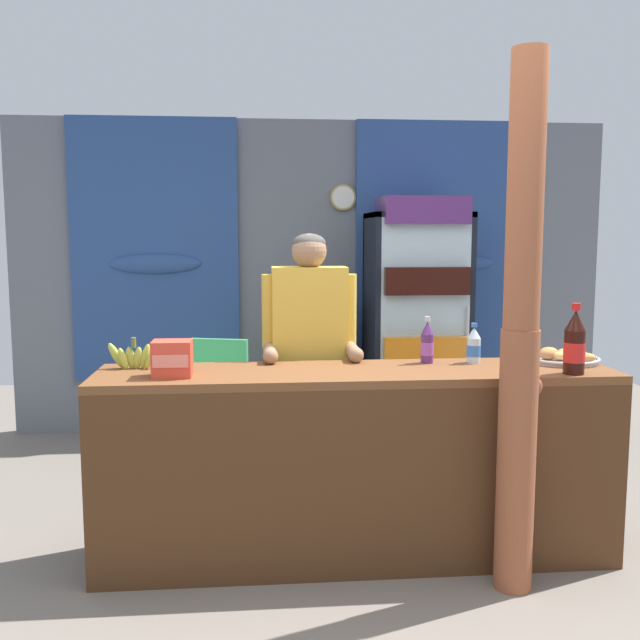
# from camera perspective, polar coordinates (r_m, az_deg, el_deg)

# --- Properties ---
(ground_plane) EXTENTS (7.19, 7.19, 0.00)m
(ground_plane) POSITION_cam_1_polar(r_m,az_deg,el_deg) (4.42, 1.21, -14.34)
(ground_plane) COLOR slate
(back_wall_curtained) EXTENTS (4.81, 0.22, 2.51)m
(back_wall_curtained) POSITION_cam_1_polar(r_m,az_deg,el_deg) (5.83, -0.65, 3.81)
(back_wall_curtained) COLOR slate
(back_wall_curtained) RESTS_ON ground
(stall_counter) EXTENTS (2.52, 0.55, 0.95)m
(stall_counter) POSITION_cam_1_polar(r_m,az_deg,el_deg) (3.45, 3.18, -10.45)
(stall_counter) COLOR brown
(stall_counter) RESTS_ON ground
(timber_post) EXTENTS (0.19, 0.17, 2.38)m
(timber_post) POSITION_cam_1_polar(r_m,az_deg,el_deg) (3.23, 15.82, -1.63)
(timber_post) COLOR #995133
(timber_post) RESTS_ON ground
(drink_fridge) EXTENTS (0.74, 0.68, 1.87)m
(drink_fridge) POSITION_cam_1_polar(r_m,az_deg,el_deg) (5.45, 7.82, 0.83)
(drink_fridge) COLOR black
(drink_fridge) RESTS_ON ground
(bottle_shelf_rack) EXTENTS (0.48, 0.28, 1.13)m
(bottle_shelf_rack) POSITION_cam_1_polar(r_m,az_deg,el_deg) (5.55, -0.17, -3.63)
(bottle_shelf_rack) COLOR brown
(bottle_shelf_rack) RESTS_ON ground
(plastic_lawn_chair) EXTENTS (0.54, 0.54, 0.86)m
(plastic_lawn_chair) POSITION_cam_1_polar(r_m,az_deg,el_deg) (5.06, -8.51, -5.84)
(plastic_lawn_chair) COLOR #4CC675
(plastic_lawn_chair) RESTS_ON ground
(shopkeeper) EXTENTS (0.52, 0.42, 1.61)m
(shopkeeper) POSITION_cam_1_polar(r_m,az_deg,el_deg) (3.88, -0.85, -1.81)
(shopkeeper) COLOR #28282D
(shopkeeper) RESTS_ON ground
(soda_bottle_cola) EXTENTS (0.10, 0.10, 0.34)m
(soda_bottle_cola) POSITION_cam_1_polar(r_m,az_deg,el_deg) (3.54, 19.80, -1.84)
(soda_bottle_cola) COLOR black
(soda_bottle_cola) RESTS_ON stall_counter
(soda_bottle_water) EXTENTS (0.07, 0.07, 0.21)m
(soda_bottle_water) POSITION_cam_1_polar(r_m,az_deg,el_deg) (3.71, 12.26, -2.06)
(soda_bottle_water) COLOR silver
(soda_bottle_water) RESTS_ON stall_counter
(soda_bottle_grape_soda) EXTENTS (0.07, 0.07, 0.24)m
(soda_bottle_grape_soda) POSITION_cam_1_polar(r_m,az_deg,el_deg) (3.67, 8.61, -1.87)
(soda_bottle_grape_soda) COLOR #56286B
(soda_bottle_grape_soda) RESTS_ON stall_counter
(snack_box_crackers) EXTENTS (0.18, 0.15, 0.17)m
(snack_box_crackers) POSITION_cam_1_polar(r_m,az_deg,el_deg) (3.36, -11.80, -3.06)
(snack_box_crackers) COLOR #E5422D
(snack_box_crackers) RESTS_ON stall_counter
(pastry_tray) EXTENTS (0.37, 0.37, 0.07)m
(pastry_tray) POSITION_cam_1_polar(r_m,az_deg,el_deg) (3.87, 18.97, -2.88)
(pastry_tray) COLOR #BCBCC1
(pastry_tray) RESTS_ON stall_counter
(banana_bunch) EXTENTS (0.28, 0.07, 0.16)m
(banana_bunch) POSITION_cam_1_polar(r_m,az_deg,el_deg) (3.60, -14.72, -2.88)
(banana_bunch) COLOR #B7C647
(banana_bunch) RESTS_ON stall_counter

